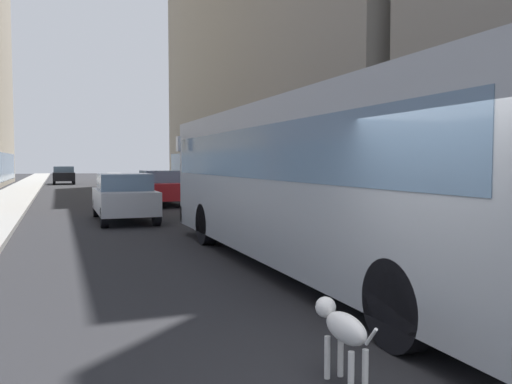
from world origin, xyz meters
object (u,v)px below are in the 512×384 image
(transit_bus, at_px, (315,174))
(car_black_suv, at_px, (64,175))
(car_red_coupe, at_px, (161,187))
(car_silver_sedan, at_px, (124,197))
(dalmatian_dog, at_px, (342,328))

(transit_bus, relative_size, car_black_suv, 2.79)
(car_red_coupe, bearing_deg, car_silver_sedan, -110.84)
(dalmatian_dog, bearing_deg, transit_bus, 65.62)
(car_silver_sedan, bearing_deg, dalmatian_dog, -88.83)
(car_red_coupe, xyz_separation_m, car_black_suv, (-4.00, 26.57, -0.00))
(car_silver_sedan, distance_m, car_black_suv, 32.92)
(transit_bus, bearing_deg, car_red_coupe, 90.00)
(transit_bus, bearing_deg, car_silver_sedan, 104.27)
(car_black_suv, bearing_deg, car_red_coupe, -81.44)
(car_silver_sedan, xyz_separation_m, car_black_suv, (-1.60, 32.88, -0.00))
(transit_bus, relative_size, dalmatian_dog, 11.98)
(transit_bus, height_order, car_silver_sedan, transit_bus)
(car_black_suv, bearing_deg, dalmatian_dog, -87.70)
(car_red_coupe, xyz_separation_m, dalmatian_dog, (-2.11, -20.40, -0.31))
(car_black_suv, relative_size, dalmatian_dog, 4.30)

